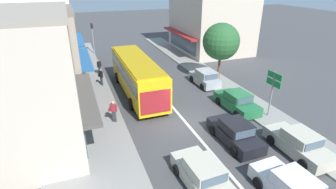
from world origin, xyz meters
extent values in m
plane|color=#3F3F42|center=(0.00, 0.00, 0.00)|extent=(140.00, 140.00, 0.00)
cube|color=silver|center=(0.00, 4.00, 0.00)|extent=(0.20, 28.00, 0.01)
cube|color=gray|center=(-6.80, 6.00, 0.07)|extent=(5.20, 44.00, 0.14)
cube|color=gray|center=(6.20, 6.00, 0.06)|extent=(2.80, 44.00, 0.12)
cube|color=beige|center=(-10.20, 1.33, 3.92)|extent=(6.33, 9.01, 7.85)
cube|color=#4C4742|center=(-6.59, 1.33, 2.70)|extent=(1.10, 8.29, 0.20)
cube|color=#425160|center=(-7.01, 1.33, 1.40)|extent=(0.06, 7.21, 1.80)
cube|color=gray|center=(-10.20, 1.33, 7.97)|extent=(6.49, 9.01, 0.24)
cube|color=gray|center=(-10.20, 10.09, 3.48)|extent=(7.33, 8.24, 6.97)
cube|color=#23568E|center=(-6.09, 10.09, 2.70)|extent=(1.10, 7.58, 0.20)
cube|color=#425160|center=(-6.51, 10.09, 1.40)|extent=(0.06, 6.59, 1.80)
cube|color=#6E6358|center=(-10.20, 10.09, 7.09)|extent=(7.49, 8.24, 0.24)
cube|color=silver|center=(-10.20, 18.70, 4.05)|extent=(7.17, 8.45, 8.10)
cube|color=#23568E|center=(-6.17, 18.70, 2.70)|extent=(1.10, 7.78, 0.20)
cube|color=#425160|center=(-6.59, 18.70, 1.40)|extent=(0.06, 6.76, 1.80)
cube|color=beige|center=(11.50, 17.97, 4.84)|extent=(8.35, 10.60, 9.68)
cube|color=maroon|center=(6.87, 17.97, 2.70)|extent=(1.10, 9.75, 0.20)
cube|color=#425160|center=(7.29, 17.97, 1.40)|extent=(0.06, 8.48, 1.80)
cube|color=yellow|center=(-1.95, 6.58, 1.76)|extent=(2.52, 10.80, 2.70)
cube|color=#425160|center=(-1.95, 6.58, 2.16)|extent=(2.56, 10.37, 0.90)
cube|color=maroon|center=(-1.96, 1.15, 1.56)|extent=(2.25, 0.06, 1.76)
cube|color=#AF890F|center=(-1.95, 6.58, 3.17)|extent=(2.39, 9.94, 0.12)
cylinder|color=black|center=(-3.19, 9.93, 0.48)|extent=(0.26, 0.96, 0.96)
cylinder|color=black|center=(-0.69, 9.93, 0.48)|extent=(0.26, 0.96, 0.96)
cylinder|color=black|center=(-3.21, 3.62, 0.48)|extent=(0.26, 0.96, 0.96)
cylinder|color=black|center=(-0.71, 3.61, 0.48)|extent=(0.26, 0.96, 0.96)
cube|color=#B7B29E|center=(-1.78, -5.85, 0.51)|extent=(1.91, 4.28, 0.72)
cube|color=#B7B29E|center=(-1.77, -5.95, 1.17)|extent=(1.64, 1.87, 0.60)
cube|color=#425160|center=(-1.81, -5.03, 1.17)|extent=(1.44, 0.13, 0.51)
cube|color=#425160|center=(-1.73, -6.87, 1.17)|extent=(1.41, 0.12, 0.48)
cylinder|color=black|center=(-2.69, -4.63, 0.31)|extent=(0.21, 0.63, 0.62)
cylinder|color=black|center=(-0.98, -4.55, 0.31)|extent=(0.21, 0.63, 0.62)
cube|color=silver|center=(1.68, -8.26, 1.17)|extent=(1.64, 1.87, 0.60)
cube|color=#425160|center=(1.63, -7.34, 1.17)|extent=(1.44, 0.13, 0.51)
cylinder|color=black|center=(0.75, -6.94, 0.31)|extent=(0.21, 0.63, 0.62)
cylinder|color=black|center=(2.47, -6.86, 0.31)|extent=(0.21, 0.63, 0.62)
cube|color=black|center=(1.90, -3.05, 0.51)|extent=(1.78, 4.23, 0.72)
cube|color=black|center=(1.90, -3.15, 1.17)|extent=(1.59, 1.82, 0.60)
cube|color=#425160|center=(1.88, -2.23, 1.17)|extent=(1.44, 0.08, 0.51)
cube|color=#425160|center=(1.91, -4.07, 1.17)|extent=(1.40, 0.08, 0.48)
cylinder|color=black|center=(1.02, -1.81, 0.31)|extent=(0.19, 0.62, 0.62)
cylinder|color=black|center=(2.74, -1.78, 0.31)|extent=(0.19, 0.62, 0.62)
cylinder|color=black|center=(1.06, -4.33, 0.31)|extent=(0.19, 0.62, 0.62)
cylinder|color=black|center=(2.78, -4.30, 0.31)|extent=(0.19, 0.62, 0.62)
cube|color=#B7B29E|center=(4.79, -5.35, 0.51)|extent=(1.74, 4.21, 0.72)
cube|color=#B7B29E|center=(4.79, -5.45, 1.17)|extent=(1.57, 1.81, 0.60)
cube|color=#425160|center=(4.79, -4.53, 1.17)|extent=(1.44, 0.07, 0.51)
cube|color=#425160|center=(4.79, -6.37, 1.17)|extent=(1.40, 0.07, 0.48)
cylinder|color=black|center=(3.92, -4.10, 0.31)|extent=(0.18, 0.62, 0.62)
cylinder|color=black|center=(5.64, -4.09, 0.31)|extent=(0.18, 0.62, 0.62)
cylinder|color=black|center=(3.93, -6.62, 0.31)|extent=(0.18, 0.62, 0.62)
cylinder|color=black|center=(5.65, -6.61, 0.31)|extent=(0.18, 0.62, 0.62)
cube|color=#1E6638|center=(4.62, 0.79, 0.51)|extent=(1.84, 4.25, 0.72)
cube|color=#1E6638|center=(4.62, 0.69, 1.17)|extent=(1.61, 1.84, 0.60)
cube|color=#425160|center=(4.60, 1.61, 1.17)|extent=(1.44, 0.10, 0.51)
cube|color=#425160|center=(4.65, -0.23, 1.17)|extent=(1.41, 0.10, 0.48)
cylinder|color=black|center=(3.72, 2.03, 0.31)|extent=(0.20, 0.62, 0.62)
cylinder|color=black|center=(5.44, 2.07, 0.31)|extent=(0.20, 0.62, 0.62)
cylinder|color=black|center=(3.79, -0.49, 0.31)|extent=(0.20, 0.62, 0.62)
cylinder|color=black|center=(5.51, -0.45, 0.31)|extent=(0.20, 0.62, 0.62)
cube|color=#9EA3A8|center=(4.67, 6.34, 0.52)|extent=(1.70, 3.73, 0.76)
cube|color=#9EA3A8|center=(4.68, 6.04, 1.22)|extent=(1.55, 1.92, 0.64)
cube|color=#425160|center=(4.66, 7.01, 1.22)|extent=(1.40, 0.08, 0.54)
cube|color=#425160|center=(4.69, 5.07, 1.22)|extent=(1.37, 0.08, 0.51)
cylinder|color=black|center=(3.83, 7.43, 0.31)|extent=(0.19, 0.62, 0.62)
cylinder|color=black|center=(5.47, 7.46, 0.31)|extent=(0.19, 0.62, 0.62)
cylinder|color=black|center=(3.87, 5.21, 0.31)|extent=(0.19, 0.62, 0.62)
cylinder|color=black|center=(5.51, 5.24, 0.31)|extent=(0.19, 0.62, 0.62)
cylinder|color=gray|center=(-4.22, 21.21, 2.10)|extent=(0.12, 0.12, 4.20)
cube|color=black|center=(-4.22, 21.21, 3.85)|extent=(0.24, 0.24, 0.68)
sphere|color=red|center=(-4.08, 21.21, 4.08)|extent=(0.13, 0.13, 0.13)
sphere|color=black|center=(-4.08, 21.21, 3.86)|extent=(0.13, 0.13, 0.13)
sphere|color=black|center=(-4.08, 21.21, 3.64)|extent=(0.13, 0.13, 0.13)
cylinder|color=gray|center=(6.16, -1.12, 1.80)|extent=(0.10, 0.10, 3.60)
cube|color=#19753D|center=(6.16, -1.14, 3.30)|extent=(0.08, 1.40, 0.44)
cube|color=white|center=(6.20, -1.14, 3.30)|extent=(0.01, 1.10, 0.10)
cube|color=#19753D|center=(6.16, -1.14, 2.75)|extent=(0.08, 1.40, 0.44)
cube|color=white|center=(6.20, -1.14, 2.75)|extent=(0.01, 1.10, 0.10)
cylinder|color=brown|center=(6.56, 6.91, 1.36)|extent=(0.24, 0.24, 2.71)
cylinder|color=brown|center=(6.56, 7.32, 3.15)|extent=(0.10, 0.89, 0.95)
cylinder|color=brown|center=(6.97, 6.91, 3.29)|extent=(0.90, 0.10, 1.21)
cylinder|color=brown|center=(6.56, 6.54, 3.03)|extent=(0.10, 0.81, 0.70)
cylinder|color=brown|center=(6.21, 6.91, 3.14)|extent=(0.77, 0.10, 0.92)
sphere|color=#26562B|center=(6.56, 6.91, 3.96)|extent=(3.56, 3.56, 3.56)
cylinder|color=#333338|center=(-4.74, 9.22, 0.56)|extent=(0.14, 0.14, 0.84)
cylinder|color=#333338|center=(-4.82, 9.38, 0.56)|extent=(0.14, 0.14, 0.84)
cube|color=black|center=(-4.78, 9.30, 1.26)|extent=(0.36, 0.42, 0.56)
sphere|color=brown|center=(-4.78, 9.30, 1.66)|extent=(0.22, 0.22, 0.22)
cylinder|color=black|center=(-4.67, 9.09, 1.26)|extent=(0.09, 0.09, 0.54)
cylinder|color=black|center=(-4.88, 9.52, 1.26)|extent=(0.09, 0.09, 0.54)
cube|color=black|center=(-4.93, 9.57, 1.08)|extent=(0.26, 0.20, 0.22)
cylinder|color=#333338|center=(-4.78, 1.85, 0.56)|extent=(0.14, 0.14, 0.84)
cylinder|color=#333338|center=(-4.93, 1.95, 0.56)|extent=(0.14, 0.14, 0.84)
cube|color=#A82D38|center=(-4.85, 1.90, 1.26)|extent=(0.42, 0.39, 0.56)
sphere|color=tan|center=(-4.85, 1.90, 1.66)|extent=(0.22, 0.22, 0.22)
cylinder|color=#A82D38|center=(-4.66, 1.76, 1.26)|extent=(0.09, 0.09, 0.54)
cylinder|color=#A82D38|center=(-5.05, 2.04, 1.26)|extent=(0.09, 0.09, 0.54)
cube|color=maroon|center=(-5.12, 2.07, 1.08)|extent=(0.22, 0.25, 0.22)
cylinder|color=#232838|center=(-4.64, 12.43, 0.56)|extent=(0.14, 0.14, 0.84)
cylinder|color=#232838|center=(-4.50, 12.54, 0.56)|extent=(0.14, 0.14, 0.84)
cube|color=black|center=(-4.57, 12.48, 1.26)|extent=(0.42, 0.39, 0.56)
sphere|color=brown|center=(-4.57, 12.48, 1.66)|extent=(0.22, 0.22, 0.22)
cylinder|color=black|center=(-4.76, 12.34, 1.26)|extent=(0.09, 0.09, 0.54)
cylinder|color=black|center=(-4.38, 12.63, 1.26)|extent=(0.09, 0.09, 0.54)
camera|label=1|loc=(-6.95, -14.78, 9.66)|focal=28.00mm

